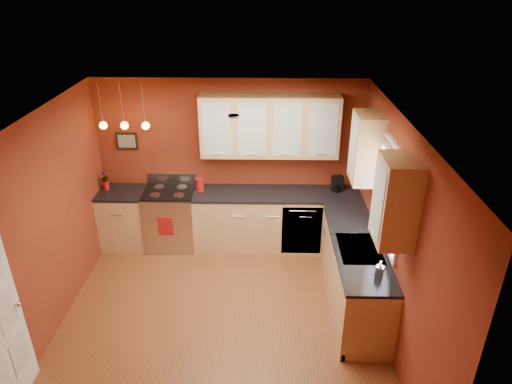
{
  "coord_description": "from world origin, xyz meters",
  "views": [
    {
      "loc": [
        0.53,
        -4.38,
        4.01
      ],
      "look_at": [
        0.42,
        1.0,
        1.34
      ],
      "focal_mm": 32.0,
      "sensor_mm": 36.0,
      "label": 1
    }
  ],
  "objects_px": {
    "coffee_maker": "(337,184)",
    "soap_pump": "(380,269)",
    "sink": "(360,250)",
    "gas_range": "(171,218)",
    "red_canister": "(200,184)"
  },
  "relations": [
    {
      "from": "sink",
      "to": "soap_pump",
      "type": "xyz_separation_m",
      "value": [
        0.11,
        -0.55,
        0.12
      ]
    },
    {
      "from": "coffee_maker",
      "to": "gas_range",
      "type": "bearing_deg",
      "value": 172.53
    },
    {
      "from": "sink",
      "to": "coffee_maker",
      "type": "bearing_deg",
      "value": 92.19
    },
    {
      "from": "sink",
      "to": "soap_pump",
      "type": "relative_size",
      "value": 3.67
    },
    {
      "from": "gas_range",
      "to": "red_canister",
      "type": "xyz_separation_m",
      "value": [
        0.47,
        0.05,
        0.56
      ]
    },
    {
      "from": "red_canister",
      "to": "coffee_maker",
      "type": "distance_m",
      "value": 2.09
    },
    {
      "from": "red_canister",
      "to": "soap_pump",
      "type": "xyz_separation_m",
      "value": [
        2.26,
        -2.1,
        -0.01
      ]
    },
    {
      "from": "gas_range",
      "to": "sink",
      "type": "bearing_deg",
      "value": -29.78
    },
    {
      "from": "red_canister",
      "to": "soap_pump",
      "type": "bearing_deg",
      "value": -42.86
    },
    {
      "from": "gas_range",
      "to": "soap_pump",
      "type": "relative_size",
      "value": 5.82
    },
    {
      "from": "gas_range",
      "to": "red_canister",
      "type": "bearing_deg",
      "value": 5.77
    },
    {
      "from": "red_canister",
      "to": "coffee_maker",
      "type": "bearing_deg",
      "value": 1.2
    },
    {
      "from": "gas_range",
      "to": "sink",
      "type": "height_order",
      "value": "sink"
    },
    {
      "from": "coffee_maker",
      "to": "soap_pump",
      "type": "bearing_deg",
      "value": -94.96
    },
    {
      "from": "red_canister",
      "to": "soap_pump",
      "type": "relative_size",
      "value": 1.07
    }
  ]
}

